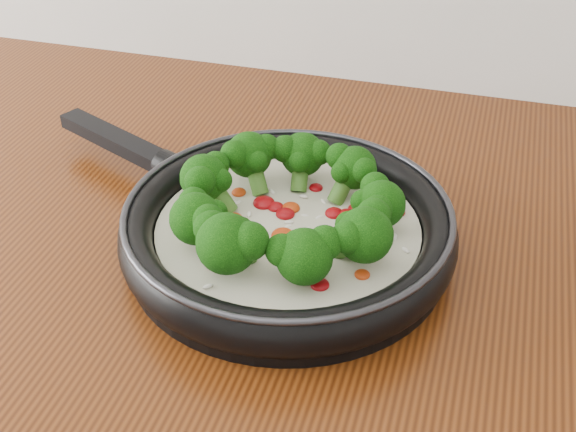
% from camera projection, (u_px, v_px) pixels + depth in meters
% --- Properties ---
extents(skillet, '(0.59, 0.47, 0.11)m').
position_uv_depth(skillet, '(285.00, 225.00, 0.80)').
color(skillet, black).
rests_on(skillet, counter).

